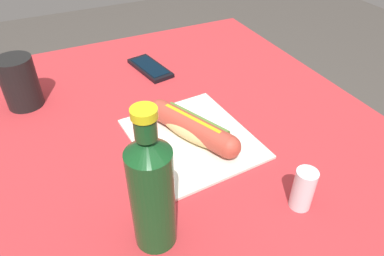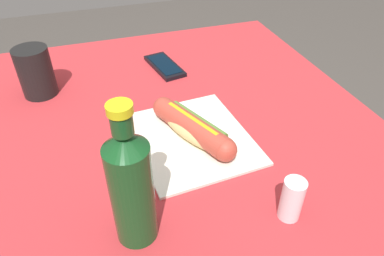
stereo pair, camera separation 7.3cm
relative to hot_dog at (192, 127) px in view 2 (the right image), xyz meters
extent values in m
cylinder|color=brown|center=(-0.45, -0.43, -0.42)|extent=(0.07, 0.07, 0.70)
cylinder|color=brown|center=(-0.45, 0.32, -0.42)|extent=(0.07, 0.07, 0.70)
cube|color=brown|center=(-0.06, -0.06, -0.05)|extent=(0.95, 0.91, 0.03)
cube|color=#B72D33|center=(-0.06, -0.06, -0.03)|extent=(1.01, 0.97, 0.00)
cube|color=silver|center=(0.00, 0.00, -0.03)|extent=(0.28, 0.25, 0.01)
ellipsoid|color=#E5BC75|center=(0.00, 0.00, 0.00)|extent=(0.19, 0.12, 0.04)
cylinder|color=#B24233|center=(0.00, 0.00, 0.00)|extent=(0.19, 0.12, 0.05)
sphere|color=#B24233|center=(0.09, 0.04, 0.00)|extent=(0.05, 0.05, 0.05)
sphere|color=#B24233|center=(-0.09, -0.04, 0.00)|extent=(0.05, 0.05, 0.05)
cube|color=yellow|center=(0.00, 0.00, 0.02)|extent=(0.13, 0.06, 0.00)
cylinder|color=#568433|center=(-0.01, 0.01, 0.01)|extent=(0.15, 0.08, 0.02)
cube|color=black|center=(-0.32, 0.02, -0.03)|extent=(0.16, 0.09, 0.01)
cube|color=black|center=(-0.32, 0.02, -0.02)|extent=(0.13, 0.07, 0.00)
cylinder|color=#14471E|center=(0.19, -0.15, 0.06)|extent=(0.06, 0.06, 0.18)
cone|color=#14471E|center=(0.19, -0.15, 0.16)|extent=(0.06, 0.06, 0.03)
cylinder|color=#14471E|center=(0.19, -0.15, 0.18)|extent=(0.03, 0.03, 0.03)
cylinder|color=yellow|center=(0.19, -0.15, 0.21)|extent=(0.03, 0.03, 0.01)
cylinder|color=black|center=(-0.29, -0.30, 0.03)|extent=(0.08, 0.08, 0.12)
cylinder|color=silver|center=(0.24, 0.09, 0.01)|extent=(0.04, 0.04, 0.08)
camera|label=1|loc=(0.52, -0.25, 0.45)|focal=33.40mm
camera|label=2|loc=(0.55, -0.18, 0.45)|focal=33.40mm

